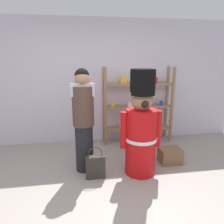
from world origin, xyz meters
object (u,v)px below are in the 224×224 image
object	(u,v)px
merchandise_shelf	(138,105)
person_shopper	(83,119)
display_crate	(170,155)
teddy_bear_guard	(141,129)
shopping_bag	(96,167)

from	to	relation	value
merchandise_shelf	person_shopper	size ratio (longest dim) A/B	0.98
display_crate	merchandise_shelf	bearing A→B (deg)	105.40
teddy_bear_guard	person_shopper	world-z (taller)	person_shopper
merchandise_shelf	shopping_bag	xyz separation A→B (m)	(-1.04, -1.41, -0.62)
shopping_bag	display_crate	bearing A→B (deg)	12.74
person_shopper	display_crate	size ratio (longest dim) A/B	4.34
person_shopper	shopping_bag	bearing A→B (deg)	-62.27
merchandise_shelf	person_shopper	bearing A→B (deg)	-136.95
teddy_bear_guard	shopping_bag	xyz separation A→B (m)	(-0.72, -0.06, -0.56)
teddy_bear_guard	display_crate	size ratio (longest dim) A/B	4.32
merchandise_shelf	teddy_bear_guard	world-z (taller)	teddy_bear_guard
display_crate	shopping_bag	bearing A→B (deg)	-167.26
merchandise_shelf	person_shopper	distance (m)	1.64
teddy_bear_guard	display_crate	xyz separation A→B (m)	(0.62, 0.25, -0.61)
merchandise_shelf	display_crate	world-z (taller)	merchandise_shelf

